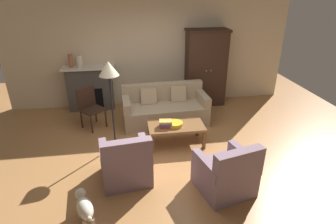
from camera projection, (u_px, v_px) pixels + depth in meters
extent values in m
plane|color=#B27A47|center=(164.00, 151.00, 5.34)|extent=(9.60, 9.60, 0.00)
cube|color=beige|center=(150.00, 51.00, 7.04)|extent=(7.20, 0.10, 2.80)
cube|color=#4C4947|center=(91.00, 89.00, 6.97)|extent=(1.10, 0.36, 1.08)
cube|color=black|center=(91.00, 99.00, 6.89)|extent=(0.60, 0.01, 0.52)
cube|color=white|center=(88.00, 67.00, 6.71)|extent=(1.26, 0.48, 0.04)
cube|color=#382319|center=(205.00, 69.00, 7.12)|extent=(1.00, 0.52, 1.89)
cube|color=#2F1E15|center=(208.00, 30.00, 6.71)|extent=(1.06, 0.55, 0.06)
sphere|color=#ADAFB5|center=(206.00, 71.00, 6.85)|extent=(0.04, 0.04, 0.04)
sphere|color=#ADAFB5|center=(211.00, 71.00, 6.87)|extent=(0.04, 0.04, 0.04)
cube|color=tan|center=(165.00, 114.00, 6.37)|extent=(1.94, 0.94, 0.44)
cube|color=tan|center=(162.00, 91.00, 6.49)|extent=(1.91, 0.28, 0.42)
cube|color=tan|center=(126.00, 104.00, 6.07)|extent=(0.20, 0.81, 0.22)
cube|color=tan|center=(202.00, 98.00, 6.39)|extent=(0.20, 0.81, 0.22)
cube|color=tan|center=(149.00, 96.00, 6.32)|extent=(0.37, 0.20, 0.37)
cube|color=tan|center=(178.00, 94.00, 6.44)|extent=(0.37, 0.20, 0.37)
cube|color=brown|center=(176.00, 126.00, 5.44)|extent=(1.10, 0.60, 0.05)
cube|color=brown|center=(152.00, 144.00, 5.23)|extent=(0.06, 0.06, 0.37)
cube|color=brown|center=(204.00, 140.00, 5.37)|extent=(0.06, 0.06, 0.37)
cube|color=brown|center=(149.00, 131.00, 5.69)|extent=(0.06, 0.06, 0.37)
cube|color=brown|center=(197.00, 128.00, 5.83)|extent=(0.06, 0.06, 0.37)
cylinder|color=gold|center=(175.00, 124.00, 5.40)|extent=(0.31, 0.31, 0.07)
cube|color=#B73833|center=(166.00, 126.00, 5.35)|extent=(0.25, 0.19, 0.05)
cube|color=#38569E|center=(166.00, 124.00, 5.33)|extent=(0.26, 0.19, 0.04)
cube|color=gold|center=(166.00, 122.00, 5.31)|extent=(0.26, 0.20, 0.05)
cylinder|color=#A86042|center=(71.00, 61.00, 6.59)|extent=(0.11, 0.11, 0.32)
cylinder|color=beige|center=(79.00, 61.00, 6.62)|extent=(0.14, 0.14, 0.29)
cube|color=gray|center=(126.00, 167.00, 4.54)|extent=(0.85, 0.85, 0.42)
cube|color=gray|center=(127.00, 155.00, 4.08)|extent=(0.77, 0.25, 0.46)
cube|color=gray|center=(145.00, 148.00, 4.48)|extent=(0.20, 0.71, 0.20)
cube|color=gray|center=(104.00, 154.00, 4.32)|extent=(0.20, 0.71, 0.20)
cube|color=gray|center=(224.00, 178.00, 4.28)|extent=(0.92, 0.92, 0.42)
cube|color=gray|center=(239.00, 165.00, 3.84)|extent=(0.78, 0.34, 0.46)
cube|color=gray|center=(243.00, 156.00, 4.27)|extent=(0.29, 0.71, 0.20)
cube|color=gray|center=(206.00, 166.00, 4.04)|extent=(0.29, 0.71, 0.20)
cube|color=#382319|center=(93.00, 110.00, 6.06)|extent=(0.62, 0.62, 0.04)
cylinder|color=#382319|center=(92.00, 125.00, 5.91)|extent=(0.04, 0.04, 0.41)
cylinder|color=#382319|center=(106.00, 119.00, 6.17)|extent=(0.04, 0.04, 0.41)
cylinder|color=#382319|center=(82.00, 119.00, 6.14)|extent=(0.04, 0.04, 0.41)
cylinder|color=#382319|center=(96.00, 114.00, 6.40)|extent=(0.04, 0.04, 0.41)
cube|color=#382319|center=(86.00, 97.00, 6.08)|extent=(0.36, 0.32, 0.45)
cylinder|color=black|center=(116.00, 145.00, 5.51)|extent=(0.26, 0.26, 0.02)
cylinder|color=black|center=(113.00, 112.00, 5.20)|extent=(0.03, 0.03, 1.49)
cone|color=beige|center=(108.00, 68.00, 4.84)|extent=(0.36, 0.36, 0.26)
ellipsoid|color=beige|center=(85.00, 208.00, 3.65)|extent=(0.33, 0.44, 0.22)
sphere|color=beige|center=(80.00, 194.00, 3.81)|extent=(0.15, 0.15, 0.15)
cylinder|color=beige|center=(81.00, 214.00, 3.79)|extent=(0.06, 0.06, 0.14)
cylinder|color=beige|center=(89.00, 211.00, 3.84)|extent=(0.06, 0.06, 0.14)
cylinder|color=beige|center=(93.00, 223.00, 3.65)|extent=(0.06, 0.06, 0.14)
sphere|color=beige|center=(89.00, 219.00, 3.46)|extent=(0.06, 0.06, 0.06)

